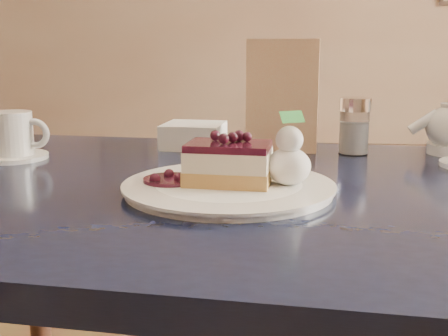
# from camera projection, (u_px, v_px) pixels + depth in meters

# --- Properties ---
(main_table) EXTENTS (1.26, 0.90, 0.74)m
(main_table) POSITION_uv_depth(u_px,v_px,m) (234.00, 233.00, 0.87)
(main_table) COLOR black
(main_table) RESTS_ON ground
(dessert_plate) EXTENTS (0.30, 0.30, 0.01)m
(dessert_plate) POSITION_uv_depth(u_px,v_px,m) (229.00, 188.00, 0.80)
(dessert_plate) COLOR white
(dessert_plate) RESTS_ON main_table
(cheesecake_slice) EXTENTS (0.13, 0.09, 0.06)m
(cheesecake_slice) POSITION_uv_depth(u_px,v_px,m) (229.00, 164.00, 0.79)
(cheesecake_slice) COLOR #C48A49
(cheesecake_slice) RESTS_ON dessert_plate
(whipped_cream) EXTENTS (0.06, 0.06, 0.06)m
(whipped_cream) POSITION_uv_depth(u_px,v_px,m) (289.00, 166.00, 0.79)
(whipped_cream) COLOR white
(whipped_cream) RESTS_ON dessert_plate
(berry_sauce) EXTENTS (0.08, 0.08, 0.01)m
(berry_sauce) POSITION_uv_depth(u_px,v_px,m) (171.00, 180.00, 0.81)
(berry_sauce) COLOR black
(berry_sauce) RESTS_ON dessert_plate
(coffee_set) EXTENTS (0.14, 0.13, 0.09)m
(coffee_set) POSITION_uv_depth(u_px,v_px,m) (13.00, 138.00, 1.03)
(coffee_set) COLOR white
(coffee_set) RESTS_ON main_table
(menu_card) EXTENTS (0.14, 0.04, 0.22)m
(menu_card) POSITION_uv_depth(u_px,v_px,m) (282.00, 96.00, 1.09)
(menu_card) COLOR beige
(menu_card) RESTS_ON main_table
(sugar_shaker) EXTENTS (0.06, 0.06, 0.11)m
(sugar_shaker) POSITION_uv_depth(u_px,v_px,m) (354.00, 126.00, 1.07)
(sugar_shaker) COLOR white
(sugar_shaker) RESTS_ON main_table
(napkin_stack) EXTENTS (0.13, 0.13, 0.05)m
(napkin_stack) POSITION_uv_depth(u_px,v_px,m) (194.00, 135.00, 1.16)
(napkin_stack) COLOR white
(napkin_stack) RESTS_ON main_table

